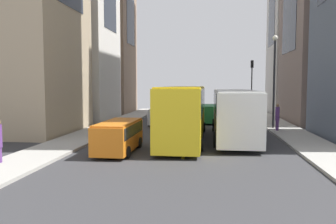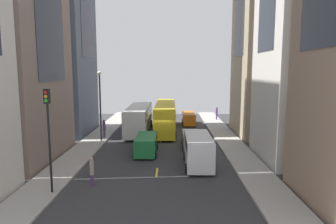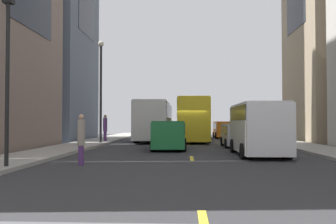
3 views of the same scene
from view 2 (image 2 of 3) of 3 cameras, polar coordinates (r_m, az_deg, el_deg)
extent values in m
plane|color=#333335|center=(33.94, -1.27, -5.45)|extent=(41.72, 41.72, 0.00)
cube|color=#9E9B93|center=(34.97, -13.65, -5.15)|extent=(2.79, 44.00, 0.15)
cube|color=#9E9B93|center=(34.50, 11.27, -5.25)|extent=(2.79, 44.00, 0.15)
cube|color=yellow|center=(23.86, -2.11, -11.28)|extent=(0.16, 2.00, 0.01)
cube|color=yellow|center=(33.94, -1.27, -5.44)|extent=(0.16, 2.00, 0.01)
cube|color=yellow|center=(44.22, -0.83, -2.29)|extent=(0.16, 2.00, 0.01)
cube|color=yellow|center=(54.58, -0.56, -0.33)|extent=(0.16, 2.00, 0.01)
cube|color=silver|center=(38.37, -5.48, -1.22)|extent=(2.55, 11.43, 3.00)
cube|color=black|center=(38.24, -5.50, 0.04)|extent=(2.60, 10.52, 1.20)
cube|color=beige|center=(38.16, -5.51, 1.06)|extent=(2.45, 10.97, 0.08)
cylinder|color=black|center=(42.19, -6.54, -2.16)|extent=(0.46, 1.00, 1.00)
cylinder|color=black|center=(41.96, -3.36, -2.17)|extent=(0.46, 1.00, 1.00)
cylinder|color=black|center=(35.30, -7.96, -4.17)|extent=(0.46, 1.00, 1.00)
cylinder|color=black|center=(35.03, -4.15, -4.21)|extent=(0.46, 1.00, 1.00)
cube|color=yellow|center=(38.89, -0.51, -0.93)|extent=(2.45, 12.91, 3.30)
cube|color=black|center=(38.77, -0.51, 0.32)|extent=(2.50, 11.88, 1.48)
cube|color=gold|center=(38.67, -0.51, 1.54)|extent=(2.35, 12.40, 0.08)
cylinder|color=black|center=(43.11, -1.90, -2.05)|extent=(0.44, 0.76, 0.76)
cylinder|color=black|center=(43.08, 1.10, -2.06)|extent=(0.44, 0.76, 0.76)
cylinder|color=black|center=(35.27, -2.47, -4.31)|extent=(0.44, 0.76, 0.76)
cylinder|color=black|center=(35.22, 1.21, -4.32)|extent=(0.44, 0.76, 0.76)
cube|color=white|center=(25.04, 5.71, -7.16)|extent=(2.05, 5.54, 2.30)
cube|color=black|center=(24.86, 5.74, -5.48)|extent=(2.09, 5.10, 0.69)
cube|color=silver|center=(24.76, 5.75, -4.50)|extent=(1.97, 5.32, 0.08)
cylinder|color=black|center=(26.90, 3.34, -8.26)|extent=(0.37, 0.72, 0.72)
cylinder|color=black|center=(27.05, 7.37, -8.22)|extent=(0.37, 0.72, 0.72)
cylinder|color=black|center=(23.62, 3.74, -10.58)|extent=(0.37, 0.72, 0.72)
cylinder|color=black|center=(23.80, 8.35, -10.51)|extent=(0.37, 0.72, 0.72)
cube|color=#1E7238|center=(28.73, -4.11, -6.08)|extent=(1.85, 4.80, 1.47)
cube|color=black|center=(28.64, -4.12, -5.35)|extent=(1.89, 4.42, 0.62)
cube|color=#1A612F|center=(28.55, -4.13, -4.57)|extent=(1.78, 4.61, 0.08)
cylinder|color=black|center=(30.39, -5.48, -6.48)|extent=(0.33, 0.62, 0.62)
cylinder|color=black|center=(30.25, -2.25, -6.51)|extent=(0.33, 0.62, 0.62)
cylinder|color=black|center=(27.53, -6.14, -8.01)|extent=(0.33, 0.62, 0.62)
cylinder|color=black|center=(27.39, -2.56, -8.06)|extent=(0.33, 0.62, 0.62)
cube|color=orange|center=(43.80, 3.92, -1.23)|extent=(1.73, 4.74, 1.45)
cube|color=black|center=(43.74, 3.93, -0.75)|extent=(1.77, 4.36, 0.61)
cube|color=#BE6115|center=(43.68, 3.93, -0.23)|extent=(1.66, 4.55, 0.08)
cylinder|color=black|center=(45.30, 2.80, -1.66)|extent=(0.31, 0.62, 0.62)
cylinder|color=black|center=(45.39, 4.81, -1.66)|extent=(0.31, 0.62, 0.62)
cylinder|color=black|center=(42.41, 2.95, -2.32)|extent=(0.31, 0.62, 0.62)
cylinder|color=black|center=(42.51, 5.10, -2.32)|extent=(0.31, 0.62, 0.62)
cube|color=#B7BABF|center=(31.05, 4.45, -5.20)|extent=(1.76, 4.09, 1.29)
cube|color=black|center=(30.98, 4.46, -4.61)|extent=(1.80, 3.77, 0.54)
cube|color=#9C9EA2|center=(30.90, 4.46, -3.96)|extent=(1.69, 3.93, 0.08)
cylinder|color=black|center=(32.35, 2.85, -5.56)|extent=(0.32, 0.62, 0.62)
cylinder|color=black|center=(32.46, 5.73, -5.55)|extent=(0.32, 0.62, 0.62)
cylinder|color=black|center=(29.89, 3.04, -6.70)|extent=(0.32, 0.62, 0.62)
cylinder|color=black|center=(30.01, 6.16, -6.67)|extent=(0.32, 0.62, 0.62)
cylinder|color=#593372|center=(21.85, -14.13, -12.31)|extent=(0.21, 0.21, 0.76)
cylinder|color=gray|center=(21.57, -14.21, -10.10)|extent=(0.28, 0.28, 1.01)
sphere|color=tan|center=(21.39, -14.27, -8.55)|extent=(0.21, 0.21, 0.21)
cylinder|color=#593372|center=(35.58, -11.93, -4.11)|extent=(0.24, 0.24, 0.77)
cylinder|color=#593372|center=(35.40, -11.97, -2.65)|extent=(0.33, 0.33, 1.06)
sphere|color=#8C6647|center=(35.29, -12.00, -1.62)|extent=(0.24, 0.24, 0.24)
cylinder|color=#593372|center=(48.02, 9.14, -0.98)|extent=(0.22, 0.22, 0.70)
cylinder|color=#593372|center=(47.90, 9.17, 0.06)|extent=(0.30, 0.30, 1.05)
sphere|color=#8C6647|center=(47.81, 9.18, 0.82)|extent=(0.23, 0.23, 0.23)
cylinder|color=black|center=(20.35, -21.41, -6.48)|extent=(0.14, 0.14, 5.66)
cube|color=black|center=(19.82, -21.89, 2.76)|extent=(0.32, 0.32, 0.90)
sphere|color=red|center=(19.64, -22.12, 3.45)|extent=(0.20, 0.20, 0.20)
sphere|color=orange|center=(19.66, -22.08, 2.71)|extent=(0.20, 0.20, 0.20)
sphere|color=green|center=(19.68, -22.04, 1.98)|extent=(0.20, 0.20, 0.20)
cylinder|color=black|center=(33.50, -12.64, 0.69)|extent=(0.18, 0.18, 7.18)
sphere|color=silver|center=(33.25, -12.84, 7.15)|extent=(0.44, 0.44, 0.44)
camera|label=1|loc=(61.37, -1.65, 4.05)|focal=36.25mm
camera|label=3|loc=(8.89, -10.80, -36.16)|focal=37.95mm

